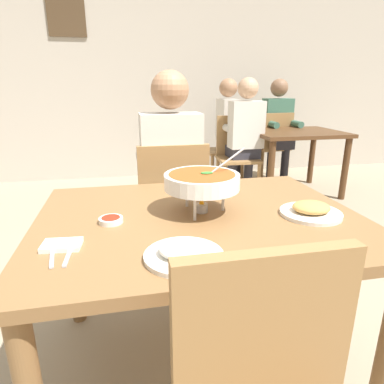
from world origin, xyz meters
name	(u,v)px	position (x,y,z in m)	size (l,w,h in m)	color
ground_plane	(199,362)	(0.00, 0.00, 0.00)	(16.00, 16.00, 0.00)	gray
cafe_rear_partition	(140,64)	(0.00, 3.50, 1.50)	(10.00, 0.10, 3.00)	#BCB2A3
picture_frame_hung	(66,11)	(-0.85, 3.44, 2.07)	(0.44, 0.03, 0.56)	#4C3823
dining_table_main	(200,238)	(0.00, 0.00, 0.63)	(1.26, 0.98, 0.73)	brown
chair_diner_main	(172,203)	(0.00, 0.77, 0.51)	(0.44, 0.44, 0.90)	olive
diner_main	(170,166)	(0.00, 0.81, 0.75)	(0.40, 0.45, 1.31)	#2D2D38
curry_bowl	(202,182)	(0.02, 0.03, 0.86)	(0.33, 0.30, 0.26)	silver
rice_plate	(184,252)	(-0.12, -0.33, 0.75)	(0.24, 0.24, 0.06)	white
appetizer_plate	(311,210)	(0.43, -0.09, 0.75)	(0.24, 0.24, 0.06)	white
sauce_dish	(111,220)	(-0.34, -0.01, 0.74)	(0.09, 0.09, 0.02)	white
napkin_folded	(62,245)	(-0.49, -0.18, 0.74)	(0.12, 0.08, 0.02)	white
fork_utensil	(52,254)	(-0.51, -0.23, 0.74)	(0.01, 0.17, 0.01)	silver
spoon_utensil	(70,253)	(-0.46, -0.23, 0.74)	(0.01, 0.17, 0.01)	silver
dining_table_far	(295,142)	(1.66, 2.29, 0.60)	(1.00, 0.80, 0.73)	#51331C
chair_bg_left	(231,145)	(1.06, 2.80, 0.51)	(0.46, 0.46, 0.90)	olive
chair_bg_middle	(236,151)	(0.98, 2.39, 0.51)	(0.47, 0.47, 0.90)	olive
chair_bg_right	(272,143)	(1.64, 2.83, 0.51)	(0.49, 0.49, 0.90)	olive
patron_bg_left	(230,126)	(1.04, 2.81, 0.75)	(0.45, 0.40, 1.31)	#2D2D38
patron_bg_middle	(245,131)	(1.04, 2.29, 0.75)	(0.40, 0.45, 1.31)	#2D2D38
patron_bg_right	(278,125)	(1.69, 2.83, 0.75)	(0.40, 0.45, 1.31)	#2D2D38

